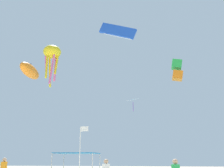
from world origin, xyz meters
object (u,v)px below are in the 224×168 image
at_px(kite_box_green, 177,70).
at_px(canopy_tent, 77,154).
at_px(banner_flag, 81,150).
at_px(kite_octopus_yellow, 52,54).
at_px(kite_parafoil_blue, 118,31).
at_px(kite_inflatable_orange, 30,71).
at_px(kite_diamond_white, 133,100).

bearing_deg(kite_box_green, canopy_tent, -34.26).
bearing_deg(banner_flag, kite_octopus_yellow, 122.21).
xyz_separation_m(banner_flag, kite_parafoil_blue, (-0.25, 21.43, 20.75)).
distance_m(canopy_tent, banner_flag, 2.98).
height_order(canopy_tent, kite_box_green, kite_box_green).
height_order(canopy_tent, kite_inflatable_orange, kite_inflatable_orange).
bearing_deg(banner_flag, kite_parafoil_blue, 90.68).
xyz_separation_m(kite_parafoil_blue, kite_inflatable_orange, (-8.86, -12.76, -11.27)).
xyz_separation_m(kite_octopus_yellow, kite_inflatable_orange, (-0.37, -5.20, -4.38)).
distance_m(kite_parafoil_blue, kite_octopus_yellow, 13.29).
distance_m(kite_parafoil_blue, kite_diamond_white, 12.33).
relative_size(banner_flag, kite_inflatable_orange, 0.82).
xyz_separation_m(canopy_tent, kite_box_green, (9.81, 13.42, 11.45)).
relative_size(canopy_tent, kite_box_green, 1.10).
height_order(banner_flag, kite_octopus_yellow, kite_octopus_yellow).
height_order(canopy_tent, kite_octopus_yellow, kite_octopus_yellow).
bearing_deg(canopy_tent, kite_box_green, 53.83).
bearing_deg(banner_flag, canopy_tent, 111.28).
distance_m(canopy_tent, kite_box_green, 20.19).
distance_m(kite_box_green, kite_inflatable_orange, 19.44).
bearing_deg(kite_octopus_yellow, banner_flag, -60.64).
height_order(kite_diamond_white, kite_inflatable_orange, kite_inflatable_orange).
xyz_separation_m(canopy_tent, banner_flag, (1.08, -2.77, 0.25)).
bearing_deg(kite_diamond_white, canopy_tent, 123.84).
bearing_deg(kite_parafoil_blue, kite_octopus_yellow, -132.06).
relative_size(banner_flag, kite_diamond_white, 1.72).
bearing_deg(kite_box_green, kite_inflatable_orange, -65.26).
relative_size(banner_flag, kite_parafoil_blue, 0.61).
height_order(kite_parafoil_blue, kite_diamond_white, kite_parafoil_blue).
xyz_separation_m(banner_flag, kite_diamond_white, (1.79, 25.54, 9.31)).
height_order(kite_parafoil_blue, kite_box_green, kite_parafoil_blue).
bearing_deg(kite_diamond_white, kite_octopus_yellow, 88.93).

